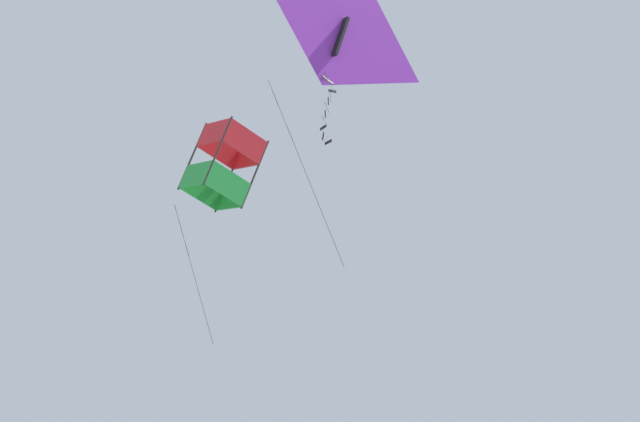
% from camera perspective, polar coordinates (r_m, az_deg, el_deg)
% --- Properties ---
extents(kite_delta_highest, '(2.11, 3.51, 6.47)m').
position_cam_1_polar(kite_delta_highest, '(23.70, 1.05, 9.71)').
color(kite_delta_highest, purple).
extents(kite_box_near_right, '(2.06, 1.34, 5.17)m').
position_cam_1_polar(kite_box_near_right, '(24.13, -5.19, 2.45)').
color(kite_box_near_right, red).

